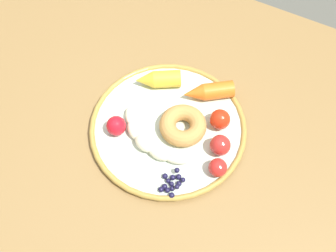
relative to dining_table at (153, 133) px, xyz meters
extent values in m
plane|color=#56574E|center=(0.00, 0.00, -0.65)|extent=(6.00, 6.00, 0.00)
cube|color=olive|center=(0.00, 0.00, 0.06)|extent=(1.24, 0.91, 0.03)
cube|color=olive|center=(-0.56, 0.39, -0.30)|extent=(0.05, 0.05, 0.70)
cylinder|color=silver|center=(0.05, -0.01, 0.08)|extent=(0.33, 0.33, 0.01)
torus|color=#AD8C3E|center=(0.05, -0.01, 0.09)|extent=(0.34, 0.34, 0.01)
ellipsoid|color=#F3EAC2|center=(-0.03, -0.03, 0.10)|extent=(0.04, 0.05, 0.02)
ellipsoid|color=#F3EAC2|center=(-0.01, -0.06, 0.10)|extent=(0.05, 0.05, 0.02)
ellipsoid|color=#F3EAC2|center=(0.03, -0.08, 0.10)|extent=(0.05, 0.04, 0.03)
ellipsoid|color=#F3EAC2|center=(0.07, -0.09, 0.10)|extent=(0.05, 0.03, 0.02)
ellipsoid|color=#F3EAC2|center=(0.11, -0.08, 0.10)|extent=(0.05, 0.03, 0.02)
cylinder|color=orange|center=(0.11, 0.11, 0.11)|extent=(0.08, 0.07, 0.04)
cone|color=orange|center=(0.06, 0.08, 0.11)|extent=(0.06, 0.06, 0.04)
cylinder|color=yellow|center=(-0.01, 0.09, 0.11)|extent=(0.07, 0.07, 0.04)
cone|color=yellow|center=(-0.05, 0.06, 0.11)|extent=(0.06, 0.05, 0.04)
torus|color=#C18B47|center=(0.08, -0.01, 0.11)|extent=(0.13, 0.13, 0.04)
sphere|color=#191638|center=(0.12, -0.13, 0.10)|extent=(0.01, 0.01, 0.01)
sphere|color=#191638|center=(0.10, -0.12, 0.10)|extent=(0.01, 0.01, 0.01)
sphere|color=#191638|center=(0.12, -0.14, 0.10)|extent=(0.01, 0.01, 0.01)
sphere|color=#191638|center=(0.11, -0.13, 0.10)|extent=(0.01, 0.01, 0.01)
sphere|color=#191638|center=(0.13, -0.12, 0.10)|extent=(0.01, 0.01, 0.01)
sphere|color=#191638|center=(0.11, -0.14, 0.10)|extent=(0.01, 0.01, 0.01)
sphere|color=#191638|center=(0.11, -0.12, 0.10)|extent=(0.01, 0.01, 0.01)
sphere|color=#191638|center=(0.11, -0.15, 0.10)|extent=(0.01, 0.01, 0.01)
sphere|color=#191638|center=(0.12, -0.14, 0.10)|extent=(0.01, 0.01, 0.01)
sphere|color=#191638|center=(0.12, -0.11, 0.10)|extent=(0.01, 0.01, 0.01)
sphere|color=#191638|center=(0.13, -0.11, 0.10)|extent=(0.01, 0.01, 0.01)
sphere|color=#191638|center=(0.13, -0.15, 0.10)|extent=(0.01, 0.01, 0.01)
sphere|color=#191638|center=(0.12, -0.10, 0.10)|extent=(0.01, 0.01, 0.01)
sphere|color=#191638|center=(0.13, -0.13, 0.10)|extent=(0.01, 0.01, 0.01)
sphere|color=red|center=(0.14, 0.04, 0.11)|extent=(0.04, 0.04, 0.04)
sphere|color=red|center=(0.17, -0.01, 0.11)|extent=(0.04, 0.04, 0.04)
sphere|color=red|center=(0.19, -0.06, 0.11)|extent=(0.04, 0.04, 0.04)
sphere|color=red|center=(-0.04, -0.07, 0.11)|extent=(0.04, 0.04, 0.04)
camera|label=1|loc=(0.25, -0.38, 0.81)|focal=41.30mm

